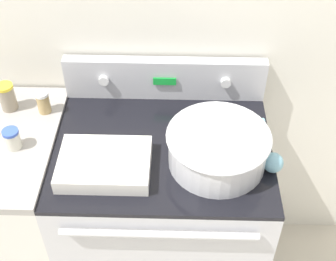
# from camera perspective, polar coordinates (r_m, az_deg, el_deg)

# --- Properties ---
(kitchen_wall) EXTENTS (8.00, 0.05, 2.50)m
(kitchen_wall) POSITION_cam_1_polar(r_m,az_deg,el_deg) (1.79, -0.35, 13.84)
(kitchen_wall) COLOR silver
(kitchen_wall) RESTS_ON ground_plane
(stove_range) EXTENTS (0.80, 0.66, 0.92)m
(stove_range) POSITION_cam_1_polar(r_m,az_deg,el_deg) (2.06, -0.58, -10.86)
(stove_range) COLOR #BCBCC1
(stove_range) RESTS_ON ground_plane
(control_panel) EXTENTS (0.80, 0.07, 0.18)m
(control_panel) POSITION_cam_1_polar(r_m,az_deg,el_deg) (1.87, -0.38, 6.38)
(control_panel) COLOR #BCBCC1
(control_panel) RESTS_ON stove_range
(side_counter) EXTENTS (0.58, 0.63, 0.93)m
(side_counter) POSITION_cam_1_polar(r_m,az_deg,el_deg) (2.19, -19.24, -9.77)
(side_counter) COLOR silver
(side_counter) RESTS_ON ground_plane
(mixing_bowl) EXTENTS (0.36, 0.36, 0.13)m
(mixing_bowl) POSITION_cam_1_polar(r_m,az_deg,el_deg) (1.61, 6.09, -1.99)
(mixing_bowl) COLOR silver
(mixing_bowl) RESTS_ON stove_range
(casserole_dish) EXTENTS (0.31, 0.23, 0.05)m
(casserole_dish) POSITION_cam_1_polar(r_m,az_deg,el_deg) (1.62, -7.75, -3.97)
(casserole_dish) COLOR silver
(casserole_dish) RESTS_ON stove_range
(ladle) EXTENTS (0.07, 0.29, 0.07)m
(ladle) POSITION_cam_1_polar(r_m,az_deg,el_deg) (1.66, 12.60, -3.53)
(ladle) COLOR #7AB2C6
(ladle) RESTS_ON stove_range
(spice_jar_white_cap) EXTENTS (0.05, 0.05, 0.09)m
(spice_jar_white_cap) POSITION_cam_1_polar(r_m,az_deg,el_deg) (1.87, -14.97, 3.37)
(spice_jar_white_cap) COLOR tan
(spice_jar_white_cap) RESTS_ON side_counter
(spice_jar_blue_cap) EXTENTS (0.06, 0.06, 0.08)m
(spice_jar_blue_cap) POSITION_cam_1_polar(r_m,az_deg,el_deg) (1.75, -18.46, -0.96)
(spice_jar_blue_cap) COLOR beige
(spice_jar_blue_cap) RESTS_ON side_counter
(spice_jar_yellow_cap) EXTENTS (0.07, 0.07, 0.11)m
(spice_jar_yellow_cap) POSITION_cam_1_polar(r_m,az_deg,el_deg) (1.91, -19.01, 3.91)
(spice_jar_yellow_cap) COLOR gray
(spice_jar_yellow_cap) RESTS_ON side_counter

